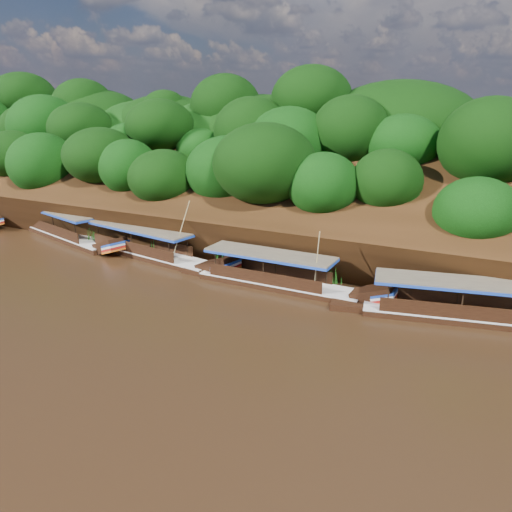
{
  "coord_description": "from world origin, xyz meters",
  "views": [
    {
      "loc": [
        12.8,
        -23.11,
        12.69
      ],
      "look_at": [
        -2.86,
        7.0,
        2.06
      ],
      "focal_mm": 35.0,
      "sensor_mm": 36.0,
      "label": 1
    }
  ],
  "objects_px": {
    "boat_0": "(487,314)",
    "boat_1": "(288,282)",
    "boat_3": "(74,235)",
    "boat_2": "(155,252)"
  },
  "relations": [
    {
      "from": "boat_0",
      "to": "boat_2",
      "type": "height_order",
      "value": "boat_0"
    },
    {
      "from": "boat_0",
      "to": "boat_3",
      "type": "bearing_deg",
      "value": 164.89
    },
    {
      "from": "boat_0",
      "to": "boat_1",
      "type": "distance_m",
      "value": 12.72
    },
    {
      "from": "boat_0",
      "to": "boat_2",
      "type": "bearing_deg",
      "value": 165.79
    },
    {
      "from": "boat_1",
      "to": "boat_0",
      "type": "bearing_deg",
      "value": 2.0
    },
    {
      "from": "boat_2",
      "to": "boat_3",
      "type": "distance_m",
      "value": 10.39
    },
    {
      "from": "boat_3",
      "to": "boat_2",
      "type": "bearing_deg",
      "value": 10.18
    },
    {
      "from": "boat_0",
      "to": "boat_2",
      "type": "relative_size",
      "value": 0.94
    },
    {
      "from": "boat_0",
      "to": "boat_3",
      "type": "distance_m",
      "value": 35.79
    },
    {
      "from": "boat_0",
      "to": "boat_2",
      "type": "distance_m",
      "value": 25.41
    }
  ]
}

